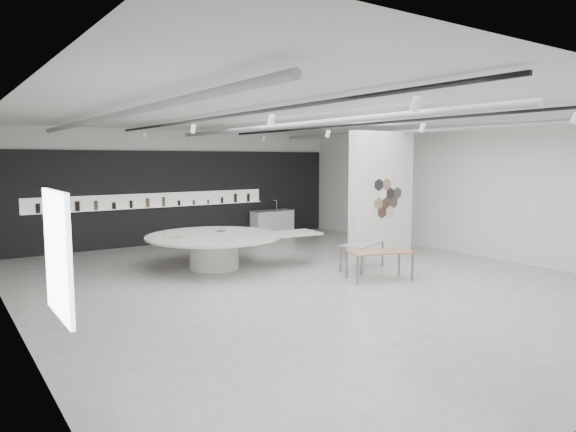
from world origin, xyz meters
TOP-DOWN VIEW (x-y plane):
  - room at (-0.09, -0.00)m, footprint 12.02×14.02m
  - back_wall_display at (-0.08, 6.93)m, footprint 11.80×0.27m
  - partition_column at (3.50, 1.00)m, footprint 2.20×0.38m
  - display_island at (-1.05, 2.35)m, footprint 4.66×3.94m
  - sample_table_wood at (1.51, -0.95)m, footprint 1.61×1.17m
  - sample_table_stone at (1.98, 0.14)m, footprint 1.45×1.07m
  - kitchen_counter at (3.37, 6.50)m, footprint 1.65×0.66m

SIDE VIEW (x-z plane):
  - kitchen_counter at x=3.37m, z-range -0.18..1.11m
  - display_island at x=-1.05m, z-range 0.13..1.02m
  - sample_table_stone at x=1.98m, z-range 0.28..0.95m
  - sample_table_wood at x=1.51m, z-range 0.29..0.97m
  - back_wall_display at x=-0.08m, z-range -0.01..3.09m
  - partition_column at x=3.50m, z-range 0.00..3.60m
  - room at x=-0.09m, z-range 0.16..3.98m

